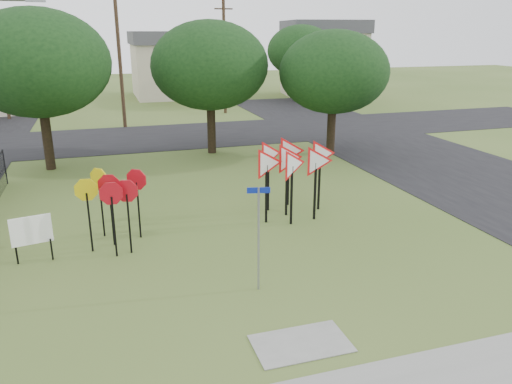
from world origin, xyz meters
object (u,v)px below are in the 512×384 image
at_px(street_name_sign, 259,232).
at_px(info_board, 31,232).
at_px(stop_sign_cluster, 112,193).
at_px(yield_sign_cluster, 291,162).

height_order(street_name_sign, info_board, street_name_sign).
distance_m(stop_sign_cluster, yield_sign_cluster, 6.09).
bearing_deg(street_name_sign, stop_sign_cluster, 130.79).
bearing_deg(info_board, stop_sign_cluster, 10.98).
bearing_deg(stop_sign_cluster, street_name_sign, -49.21).
relative_size(stop_sign_cluster, info_board, 1.65).
bearing_deg(yield_sign_cluster, info_board, -170.39).
xyz_separation_m(yield_sign_cluster, info_board, (-8.25, -1.40, -1.03)).
xyz_separation_m(stop_sign_cluster, yield_sign_cluster, (6.01, 0.96, 0.25)).
distance_m(stop_sign_cluster, info_board, 2.41).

